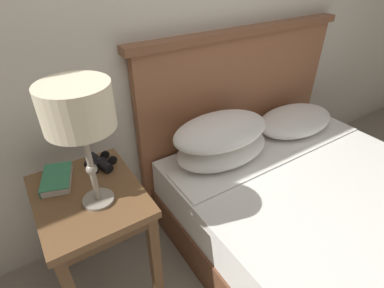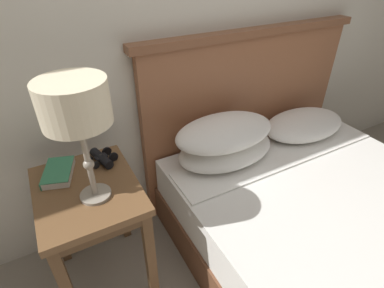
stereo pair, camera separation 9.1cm
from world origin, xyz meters
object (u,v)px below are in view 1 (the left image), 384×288
object	(u,v)px
nightstand	(92,210)
bed	(323,215)
book_on_nightstand	(56,179)
table_lamp	(78,111)
binoculars_pair	(100,162)

from	to	relation	value
nightstand	bed	distance (m)	1.24
bed	book_on_nightstand	size ratio (longest dim) A/B	8.05
table_lamp	book_on_nightstand	world-z (taller)	table_lamp
book_on_nightstand	nightstand	bearing A→B (deg)	-57.43
bed	table_lamp	bearing A→B (deg)	160.45
bed	table_lamp	size ratio (longest dim) A/B	3.52
nightstand	book_on_nightstand	world-z (taller)	book_on_nightstand
bed	book_on_nightstand	distance (m)	1.41
table_lamp	nightstand	bearing A→B (deg)	109.84
bed	binoculars_pair	xyz separation A→B (m)	(-1.00, 0.62, 0.39)
bed	binoculars_pair	size ratio (longest dim) A/B	11.11
nightstand	binoculars_pair	distance (m)	0.23
book_on_nightstand	binoculars_pair	bearing A→B (deg)	2.47
nightstand	book_on_nightstand	size ratio (longest dim) A/B	2.89
nightstand	binoculars_pair	size ratio (longest dim) A/B	3.99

